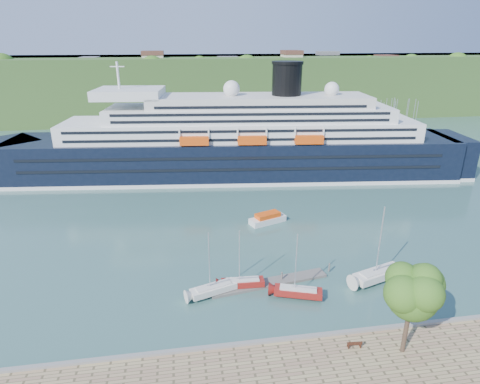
# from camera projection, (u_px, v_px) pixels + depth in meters

# --- Properties ---
(ground) EXTENTS (400.00, 400.00, 0.00)m
(ground) POSITION_uv_depth(u_px,v_px,m) (303.00, 344.00, 43.17)
(ground) COLOR #31574F
(ground) RESTS_ON ground
(far_hillside) EXTENTS (400.00, 50.00, 24.00)m
(far_hillside) POSITION_uv_depth(u_px,v_px,m) (203.00, 86.00, 172.66)
(far_hillside) COLOR #305020
(far_hillside) RESTS_ON ground
(quay_coping) EXTENTS (220.00, 0.50, 0.30)m
(quay_coping) POSITION_uv_depth(u_px,v_px,m) (304.00, 337.00, 42.58)
(quay_coping) COLOR slate
(quay_coping) RESTS_ON promenade
(cruise_ship) EXTENTS (118.41, 29.75, 26.33)m
(cruise_ship) POSITION_uv_depth(u_px,v_px,m) (232.00, 121.00, 91.81)
(cruise_ship) COLOR black
(cruise_ship) RESTS_ON ground
(park_bench) EXTENTS (1.56, 0.73, 0.97)m
(park_bench) POSITION_uv_depth(u_px,v_px,m) (354.00, 343.00, 41.18)
(park_bench) COLOR #472114
(park_bench) RESTS_ON promenade
(promenade_tree) EXTENTS (6.57, 6.57, 10.89)m
(promenade_tree) POSITION_uv_depth(u_px,v_px,m) (410.00, 306.00, 38.95)
(promenade_tree) COLOR #355F19
(promenade_tree) RESTS_ON promenade
(floating_pontoon) EXTENTS (16.40, 4.60, 0.36)m
(floating_pontoon) POSITION_uv_depth(u_px,v_px,m) (269.00, 283.00, 53.75)
(floating_pontoon) COLOR #65615A
(floating_pontoon) RESTS_ON ground
(sailboat_white_near) EXTENTS (6.87, 3.82, 8.57)m
(sailboat_white_near) POSITION_uv_depth(u_px,v_px,m) (213.00, 266.00, 49.98)
(sailboat_white_near) COLOR silver
(sailboat_white_near) RESTS_ON ground
(sailboat_red) EXTENTS (6.87, 3.88, 8.56)m
(sailboat_red) POSITION_uv_depth(u_px,v_px,m) (299.00, 268.00, 49.41)
(sailboat_red) COLOR maroon
(sailboat_red) RESTS_ON ground
(sailboat_white_far) EXTENTS (8.48, 4.67, 10.57)m
(sailboat_white_far) POSITION_uv_depth(u_px,v_px,m) (382.00, 247.00, 52.55)
(sailboat_white_far) COLOR silver
(sailboat_white_far) RESTS_ON ground
(tender_launch) EXTENTS (7.10, 4.51, 1.86)m
(tender_launch) POSITION_uv_depth(u_px,v_px,m) (268.00, 218.00, 71.44)
(tender_launch) COLOR #E5490D
(tender_launch) RESTS_ON ground
(sailboat_extra) EXTENTS (6.28, 1.98, 8.02)m
(sailboat_extra) POSITION_uv_depth(u_px,v_px,m) (243.00, 261.00, 51.49)
(sailboat_extra) COLOR maroon
(sailboat_extra) RESTS_ON ground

